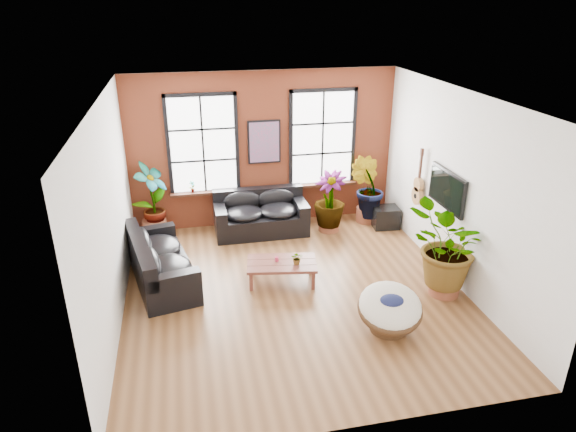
# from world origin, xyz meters

# --- Properties ---
(room) EXTENTS (6.04, 6.54, 3.54)m
(room) POSITION_xyz_m (0.00, 0.15, 1.75)
(room) COLOR brown
(room) RESTS_ON ground
(sofa_back) EXTENTS (2.05, 1.00, 0.94)m
(sofa_back) POSITION_xyz_m (-0.20, 2.70, 0.43)
(sofa_back) COLOR black
(sofa_back) RESTS_ON ground
(sofa_left) EXTENTS (1.40, 2.42, 0.90)m
(sofa_left) POSITION_xyz_m (-2.40, 0.88, 0.41)
(sofa_left) COLOR black
(sofa_left) RESTS_ON ground
(coffee_table) EXTENTS (1.38, 0.93, 0.49)m
(coffee_table) POSITION_xyz_m (-0.16, 0.41, 0.36)
(coffee_table) COLOR #5A2A20
(coffee_table) RESTS_ON ground
(papasan_chair) EXTENTS (1.21, 1.22, 0.77)m
(papasan_chair) POSITION_xyz_m (1.23, -1.42, 0.40)
(papasan_chair) COLOR #4A2F1A
(papasan_chair) RESTS_ON ground
(poster) EXTENTS (0.74, 0.06, 0.98)m
(poster) POSITION_xyz_m (0.00, 3.18, 1.95)
(poster) COLOR black
(poster) RESTS_ON room
(tv_wall_unit) EXTENTS (0.13, 1.86, 1.20)m
(tv_wall_unit) POSITION_xyz_m (2.93, 0.60, 1.54)
(tv_wall_unit) COLOR black
(tv_wall_unit) RESTS_ON room
(media_box) EXTENTS (0.62, 0.53, 0.49)m
(media_box) POSITION_xyz_m (2.67, 2.34, 0.24)
(media_box) COLOR black
(media_box) RESTS_ON ground
(pot_back_left) EXTENTS (0.65, 0.65, 0.39)m
(pot_back_left) POSITION_xyz_m (-2.54, 2.95, 0.19)
(pot_back_left) COLOR brown
(pot_back_left) RESTS_ON ground
(pot_back_right) EXTENTS (0.60, 0.60, 0.35)m
(pot_back_right) POSITION_xyz_m (2.35, 2.74, 0.18)
(pot_back_right) COLOR brown
(pot_back_right) RESTS_ON ground
(pot_right_wall) EXTENTS (0.64, 0.64, 0.39)m
(pot_right_wall) POSITION_xyz_m (2.62, -0.60, 0.20)
(pot_right_wall) COLOR brown
(pot_right_wall) RESTS_ON ground
(pot_mid) EXTENTS (0.55, 0.55, 0.34)m
(pot_mid) POSITION_xyz_m (1.34, 2.44, 0.17)
(pot_mid) COLOR brown
(pot_mid) RESTS_ON ground
(floor_plant_back_left) EXTENTS (0.94, 0.99, 1.56)m
(floor_plant_back_left) POSITION_xyz_m (-2.52, 2.92, 0.93)
(floor_plant_back_left) COLOR #0F3B10
(floor_plant_back_left) RESTS_ON ground
(floor_plant_back_right) EXTENTS (0.99, 0.97, 1.41)m
(floor_plant_back_right) POSITION_xyz_m (2.31, 2.72, 0.85)
(floor_plant_back_right) COLOR #0F3B10
(floor_plant_back_right) RESTS_ON ground
(floor_plant_right_wall) EXTENTS (1.85, 1.82, 1.56)m
(floor_plant_right_wall) POSITION_xyz_m (2.58, -0.63, 0.94)
(floor_plant_right_wall) COLOR #0F3B10
(floor_plant_right_wall) RESTS_ON ground
(floor_plant_mid) EXTENTS (0.99, 0.99, 1.26)m
(floor_plant_mid) POSITION_xyz_m (1.34, 2.42, 0.77)
(floor_plant_mid) COLOR #0F3B10
(floor_plant_mid) RESTS_ON ground
(table_plant) EXTENTS (0.26, 0.24, 0.24)m
(table_plant) POSITION_xyz_m (0.11, 0.29, 0.53)
(table_plant) COLOR #0F3B10
(table_plant) RESTS_ON coffee_table
(sill_plant_left) EXTENTS (0.17, 0.17, 0.27)m
(sill_plant_left) POSITION_xyz_m (-1.65, 3.13, 1.04)
(sill_plant_left) COLOR #0F3B10
(sill_plant_left) RESTS_ON room
(sill_plant_right) EXTENTS (0.19, 0.19, 0.27)m
(sill_plant_right) POSITION_xyz_m (1.70, 3.13, 1.04)
(sill_plant_right) COLOR #0F3B10
(sill_plant_right) RESTS_ON room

